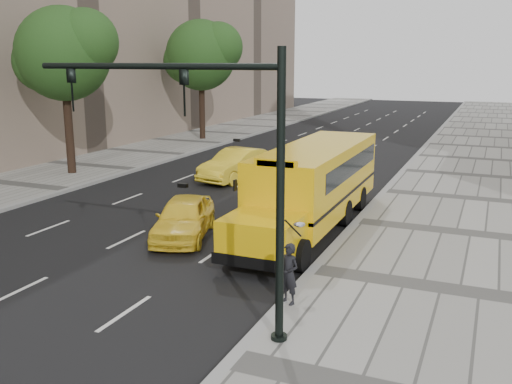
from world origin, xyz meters
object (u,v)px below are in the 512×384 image
at_px(tree_b, 65,53).
at_px(pedestrian, 289,274).
at_px(school_bus, 315,179).
at_px(taxi_near, 184,218).
at_px(taxi_far, 237,165).
at_px(traffic_signal, 219,158).
at_px(tree_c, 202,55).

height_order(tree_b, pedestrian, tree_b).
bearing_deg(school_bus, pedestrian, -77.53).
bearing_deg(taxi_near, school_bus, 23.89).
height_order(tree_b, taxi_near, tree_b).
relative_size(tree_b, taxi_far, 1.81).
relative_size(taxi_near, pedestrian, 2.75).
height_order(pedestrian, traffic_signal, traffic_signal).
xyz_separation_m(tree_c, taxi_far, (8.69, -12.62, -5.71)).
bearing_deg(tree_b, tree_c, 89.97).
distance_m(tree_b, school_bus, 16.15).
height_order(taxi_near, traffic_signal, traffic_signal).
height_order(tree_c, traffic_signal, tree_c).
relative_size(taxi_far, pedestrian, 3.15).
distance_m(taxi_near, pedestrian, 6.81).
relative_size(taxi_near, traffic_signal, 0.67).
xyz_separation_m(school_bus, taxi_far, (-6.21, 6.46, -0.96)).
distance_m(tree_c, taxi_near, 25.68).
bearing_deg(taxi_far, tree_b, -153.72).
xyz_separation_m(school_bus, pedestrian, (1.65, -7.46, -0.83)).
relative_size(tree_b, pedestrian, 5.69).
bearing_deg(traffic_signal, pedestrian, 63.02).
xyz_separation_m(taxi_near, taxi_far, (-2.46, 9.78, 0.08)).
height_order(tree_b, taxi_far, tree_b).
distance_m(tree_b, pedestrian, 20.91).
xyz_separation_m(school_bus, traffic_signal, (0.69, -9.34, 2.33)).
height_order(tree_c, pedestrian, tree_c).
bearing_deg(pedestrian, taxi_far, 144.28).
bearing_deg(taxi_near, taxi_far, 86.50).
xyz_separation_m(taxi_near, traffic_signal, (4.45, -6.02, 3.36)).
bearing_deg(taxi_near, tree_c, 98.85).
bearing_deg(taxi_far, taxi_near, -65.14).
bearing_deg(tree_c, tree_b, -90.03).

